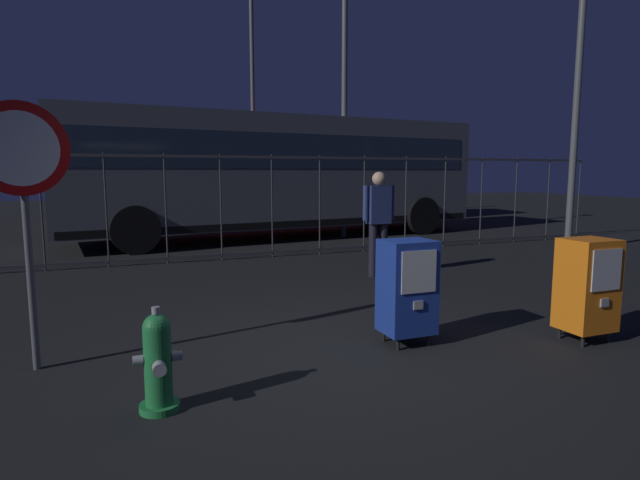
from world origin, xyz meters
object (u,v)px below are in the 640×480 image
object	(u,v)px
newspaper_box_secondary	(587,284)
fire_hydrant	(158,362)
newspaper_box_primary	(407,286)
street_light_near_left	(344,76)
street_light_far_left	(253,91)
bus_far	(289,171)
stop_sign	(23,180)
bus_near	(277,170)
street_light_near_right	(579,67)
pedestrian	(379,217)

from	to	relation	value
newspaper_box_secondary	fire_hydrant	bearing A→B (deg)	-179.49
fire_hydrant	newspaper_box_primary	distance (m)	2.44
street_light_near_left	street_light_far_left	world-z (taller)	street_light_far_left
bus_far	street_light_near_left	bearing A→B (deg)	-85.07
fire_hydrant	stop_sign	bearing A→B (deg)	127.87
stop_sign	bus_near	xyz separation A→B (m)	(4.54, 7.93, 0.11)
street_light_near_right	fire_hydrant	bearing A→B (deg)	-152.35
bus_near	bus_far	bearing A→B (deg)	62.14
fire_hydrant	street_light_near_right	size ratio (longest dim) A/B	0.12
bus_near	street_light_near_right	size ratio (longest dim) A/B	1.66
street_light_far_left	pedestrian	bearing A→B (deg)	-93.40
street_light_near_right	street_light_far_left	distance (m)	10.49
bus_near	newspaper_box_primary	bearing A→B (deg)	-104.80
newspaper_box_primary	pedestrian	size ratio (longest dim) A/B	0.61
fire_hydrant	street_light_near_left	bearing A→B (deg)	58.53
newspaper_box_primary	street_light_near_left	xyz separation A→B (m)	(2.89, 7.96, 3.47)
newspaper_box_secondary	bus_far	size ratio (longest dim) A/B	0.09
pedestrian	street_light_near_left	distance (m)	6.00
stop_sign	street_light_near_left	world-z (taller)	street_light_near_left
newspaper_box_secondary	stop_sign	xyz separation A→B (m)	(-4.96, 1.14, 1.03)
newspaper_box_secondary	street_light_far_left	distance (m)	14.52
street_light_near_right	newspaper_box_primary	bearing A→B (deg)	-148.03
fire_hydrant	street_light_near_right	world-z (taller)	street_light_near_right
bus_near	bus_far	distance (m)	5.08
street_light_far_left	stop_sign	bearing A→B (deg)	-111.94
newspaper_box_secondary	bus_far	world-z (taller)	bus_far
newspaper_box_primary	bus_far	distance (m)	13.64
newspaper_box_secondary	street_light_far_left	size ratio (longest dim) A/B	0.13
bus_far	street_light_far_left	distance (m)	2.96
fire_hydrant	street_light_near_left	size ratio (longest dim) A/B	0.11
fire_hydrant	newspaper_box_secondary	distance (m)	4.05
bus_near	bus_far	xyz separation A→B (m)	(1.87, 4.72, 0.00)
fire_hydrant	newspaper_box_primary	size ratio (longest dim) A/B	0.73
stop_sign	street_light_far_left	bearing A→B (deg)	68.06
street_light_near_left	pedestrian	bearing A→B (deg)	-107.93
pedestrian	stop_sign	bearing A→B (deg)	-151.35
newspaper_box_primary	pedestrian	xyz separation A→B (m)	(1.31, 3.06, 0.38)
newspaper_box_primary	street_light_near_right	bearing A→B (deg)	31.97
street_light_near_right	street_light_far_left	bearing A→B (deg)	114.51
newspaper_box_secondary	street_light_far_left	world-z (taller)	street_light_far_left
pedestrian	street_light_far_left	xyz separation A→B (m)	(0.62, 10.38, 3.45)
fire_hydrant	street_light_near_right	distance (m)	10.31
newspaper_box_primary	newspaper_box_secondary	distance (m)	1.79
newspaper_box_primary	stop_sign	bearing A→B (deg)	170.16
newspaper_box_primary	pedestrian	world-z (taller)	pedestrian
street_light_near_left	street_light_far_left	bearing A→B (deg)	100.03
newspaper_box_primary	street_light_near_left	distance (m)	9.15
street_light_near_left	street_light_far_left	size ratio (longest dim) A/B	0.91
fire_hydrant	newspaper_box_secondary	world-z (taller)	newspaper_box_secondary
stop_sign	bus_far	size ratio (longest dim) A/B	0.21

